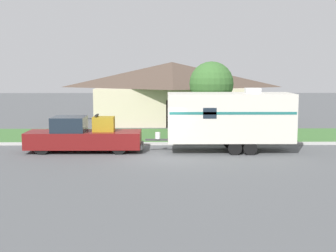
% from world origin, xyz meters
% --- Properties ---
extents(ground_plane, '(120.00, 120.00, 0.00)m').
position_xyz_m(ground_plane, '(0.00, 0.00, 0.00)').
color(ground_plane, '#515456').
extents(curb_strip, '(80.00, 0.30, 0.14)m').
position_xyz_m(curb_strip, '(0.00, 3.75, 0.07)').
color(curb_strip, '#ADADA8').
rests_on(curb_strip, ground_plane).
extents(lawn_strip, '(80.00, 7.00, 0.03)m').
position_xyz_m(lawn_strip, '(0.00, 7.40, 0.01)').
color(lawn_strip, '#3D6B33').
rests_on(lawn_strip, ground_plane).
extents(house_across_street, '(12.97, 7.56, 4.99)m').
position_xyz_m(house_across_street, '(0.94, 15.09, 2.59)').
color(house_across_street, beige).
rests_on(house_across_street, ground_plane).
extents(pickup_truck, '(6.28, 1.98, 2.03)m').
position_xyz_m(pickup_truck, '(-4.18, 1.54, 0.84)').
color(pickup_truck, black).
rests_on(pickup_truck, ground_plane).
extents(travel_trailer, '(7.96, 2.43, 3.46)m').
position_xyz_m(travel_trailer, '(3.83, 1.54, 1.87)').
color(travel_trailer, black).
rests_on(travel_trailer, ground_plane).
extents(mailbox, '(0.48, 0.20, 1.32)m').
position_xyz_m(mailbox, '(6.29, 4.63, 1.01)').
color(mailbox, brown).
rests_on(mailbox, ground_plane).
extents(tree_in_yard, '(2.92, 2.92, 4.96)m').
position_xyz_m(tree_in_yard, '(3.40, 7.26, 3.48)').
color(tree_in_yard, brown).
rests_on(tree_in_yard, ground_plane).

